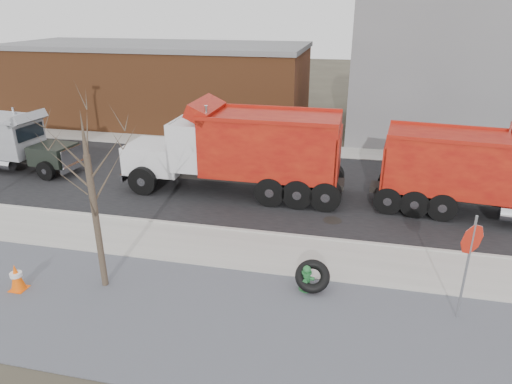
% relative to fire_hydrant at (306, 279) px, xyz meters
% --- Properties ---
extents(ground, '(120.00, 120.00, 0.00)m').
position_rel_fire_hydrant_xyz_m(ground, '(-2.56, 1.55, -0.37)').
color(ground, '#383328').
rests_on(ground, ground).
extents(gravel_verge, '(60.00, 5.00, 0.03)m').
position_rel_fire_hydrant_xyz_m(gravel_verge, '(-2.56, -1.95, -0.35)').
color(gravel_verge, slate).
rests_on(gravel_verge, ground).
extents(sidewalk, '(60.00, 2.50, 0.06)m').
position_rel_fire_hydrant_xyz_m(sidewalk, '(-2.56, 1.80, -0.34)').
color(sidewalk, '#9E9B93').
rests_on(sidewalk, ground).
extents(curb, '(60.00, 0.15, 0.11)m').
position_rel_fire_hydrant_xyz_m(curb, '(-2.56, 3.10, -0.31)').
color(curb, '#9E9B93').
rests_on(curb, ground).
extents(road, '(60.00, 9.40, 0.02)m').
position_rel_fire_hydrant_xyz_m(road, '(-2.56, 7.85, -0.36)').
color(road, black).
rests_on(road, ground).
extents(far_sidewalk, '(60.00, 2.00, 0.06)m').
position_rel_fire_hydrant_xyz_m(far_sidewalk, '(-2.56, 13.55, -0.34)').
color(far_sidewalk, '#9E9B93').
rests_on(far_sidewalk, ground).
extents(building_grey, '(12.00, 10.00, 8.00)m').
position_rel_fire_hydrant_xyz_m(building_grey, '(6.44, 19.55, 3.63)').
color(building_grey, slate).
rests_on(building_grey, ground).
extents(building_brick, '(20.20, 8.20, 5.30)m').
position_rel_fire_hydrant_xyz_m(building_brick, '(-12.56, 18.55, 2.29)').
color(building_brick, brown).
rests_on(building_brick, ground).
extents(bare_tree, '(3.20, 3.20, 5.20)m').
position_rel_fire_hydrant_xyz_m(bare_tree, '(-5.76, -1.05, 2.93)').
color(bare_tree, '#382D23').
rests_on(bare_tree, ground).
extents(fire_hydrant, '(0.45, 0.44, 0.80)m').
position_rel_fire_hydrant_xyz_m(fire_hydrant, '(0.00, 0.00, 0.00)').
color(fire_hydrant, '#2A7035').
rests_on(fire_hydrant, ground).
extents(truck_tire, '(1.08, 1.02, 0.85)m').
position_rel_fire_hydrant_xyz_m(truck_tire, '(0.16, 0.07, 0.07)').
color(truck_tire, black).
rests_on(truck_tire, ground).
extents(stop_sign, '(0.64, 0.54, 2.95)m').
position_rel_fire_hydrant_xyz_m(stop_sign, '(4.01, -0.38, 1.63)').
color(stop_sign, gray).
rests_on(stop_sign, ground).
extents(traffic_cone_far, '(0.44, 0.44, 0.84)m').
position_rel_fire_hydrant_xyz_m(traffic_cone_far, '(-8.06, -1.81, 0.05)').
color(traffic_cone_far, '#FF5A08').
rests_on(traffic_cone_far, ground).
extents(dump_truck_red_a, '(8.83, 3.23, 3.54)m').
position_rel_fire_hydrant_xyz_m(dump_truck_red_a, '(5.87, 6.60, 1.43)').
color(dump_truck_red_a, black).
rests_on(dump_truck_red_a, ground).
extents(dump_truck_red_b, '(9.47, 2.75, 3.95)m').
position_rel_fire_hydrant_xyz_m(dump_truck_red_b, '(-3.63, 6.79, 1.64)').
color(dump_truck_red_b, black).
rests_on(dump_truck_red_b, ground).
extents(dump_truck_grey, '(6.53, 2.54, 2.91)m').
position_rel_fire_hydrant_xyz_m(dump_truck_grey, '(-15.54, 7.35, 1.12)').
color(dump_truck_grey, black).
rests_on(dump_truck_grey, ground).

